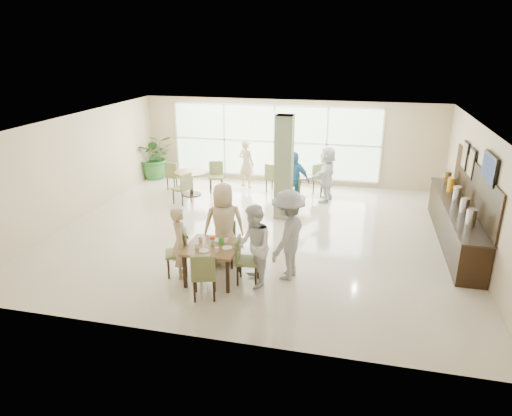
% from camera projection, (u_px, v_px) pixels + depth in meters
% --- Properties ---
extents(ground, '(10.00, 10.00, 0.00)m').
position_uv_depth(ground, '(259.00, 232.00, 11.60)').
color(ground, beige).
rests_on(ground, ground).
extents(room_shell, '(10.00, 10.00, 10.00)m').
position_uv_depth(room_shell, '(259.00, 167.00, 11.01)').
color(room_shell, white).
rests_on(room_shell, ground).
extents(window_bank, '(7.00, 0.04, 7.00)m').
position_uv_depth(window_bank, '(274.00, 142.00, 15.30)').
color(window_bank, silver).
rests_on(window_bank, ground).
extents(column, '(0.45, 0.45, 2.80)m').
position_uv_depth(column, '(284.00, 168.00, 12.13)').
color(column, '#677551').
rests_on(column, ground).
extents(main_table, '(1.03, 1.03, 0.75)m').
position_uv_depth(main_table, '(213.00, 250.00, 9.07)').
color(main_table, brown).
rests_on(main_table, ground).
extents(round_table_left, '(1.01, 1.01, 0.75)m').
position_uv_depth(round_table_left, '(191.00, 178.00, 14.27)').
color(round_table_left, brown).
rests_on(round_table_left, ground).
extents(round_table_right, '(1.00, 1.00, 0.75)m').
position_uv_depth(round_table_right, '(296.00, 181.00, 13.94)').
color(round_table_right, brown).
rests_on(round_table_right, ground).
extents(chairs_main_table, '(2.05, 1.90, 0.95)m').
position_uv_depth(chairs_main_table, '(213.00, 258.00, 9.16)').
color(chairs_main_table, olive).
rests_on(chairs_main_table, ground).
extents(chairs_table_left, '(1.89, 1.96, 0.95)m').
position_uv_depth(chairs_table_left, '(191.00, 180.00, 14.30)').
color(chairs_table_left, olive).
rests_on(chairs_table_left, ground).
extents(chairs_table_right, '(2.11, 2.03, 0.95)m').
position_uv_depth(chairs_table_right, '(296.00, 183.00, 13.98)').
color(chairs_table_right, olive).
rests_on(chairs_table_right, ground).
extents(tabletop_clutter, '(0.77, 0.75, 0.21)m').
position_uv_depth(tabletop_clutter, '(213.00, 243.00, 9.02)').
color(tabletop_clutter, white).
rests_on(tabletop_clutter, main_table).
extents(buffet_counter, '(0.64, 4.70, 1.95)m').
position_uv_depth(buffet_counter, '(456.00, 220.00, 10.86)').
color(buffet_counter, black).
rests_on(buffet_counter, ground).
extents(wall_tv, '(0.06, 1.00, 0.58)m').
position_uv_depth(wall_tv, '(490.00, 168.00, 9.25)').
color(wall_tv, black).
rests_on(wall_tv, ground).
extents(framed_art_a, '(0.05, 0.55, 0.70)m').
position_uv_depth(framed_art_a, '(472.00, 163.00, 10.81)').
color(framed_art_a, black).
rests_on(framed_art_a, ground).
extents(framed_art_b, '(0.05, 0.55, 0.70)m').
position_uv_depth(framed_art_b, '(465.00, 155.00, 11.55)').
color(framed_art_b, black).
rests_on(framed_art_b, ground).
extents(potted_plant, '(1.87, 1.87, 1.57)m').
position_uv_depth(potted_plant, '(155.00, 156.00, 15.99)').
color(potted_plant, '#2A6528').
rests_on(potted_plant, ground).
extents(teen_left, '(0.54, 0.64, 1.48)m').
position_uv_depth(teen_left, '(180.00, 242.00, 9.21)').
color(teen_left, tan).
rests_on(teen_left, ground).
extents(teen_far, '(1.01, 0.79, 1.81)m').
position_uv_depth(teen_far, '(224.00, 224.00, 9.70)').
color(teen_far, tan).
rests_on(teen_far, ground).
extents(teen_right, '(0.90, 0.99, 1.66)m').
position_uv_depth(teen_right, '(254.00, 246.00, 8.83)').
color(teen_right, white).
rests_on(teen_right, ground).
extents(teen_standing, '(0.94, 1.33, 1.86)m').
position_uv_depth(teen_standing, '(288.00, 235.00, 9.09)').
color(teen_standing, '#9D9D9F').
rests_on(teen_standing, ground).
extents(adult_a, '(1.08, 0.77, 1.66)m').
position_uv_depth(adult_a, '(293.00, 180.00, 13.07)').
color(adult_a, teal).
rests_on(adult_a, ground).
extents(adult_b, '(0.93, 1.64, 1.67)m').
position_uv_depth(adult_b, '(327.00, 174.00, 13.63)').
color(adult_b, white).
rests_on(adult_b, ground).
extents(adult_standing, '(0.68, 0.58, 1.58)m').
position_uv_depth(adult_standing, '(246.00, 164.00, 14.98)').
color(adult_standing, tan).
rests_on(adult_standing, ground).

